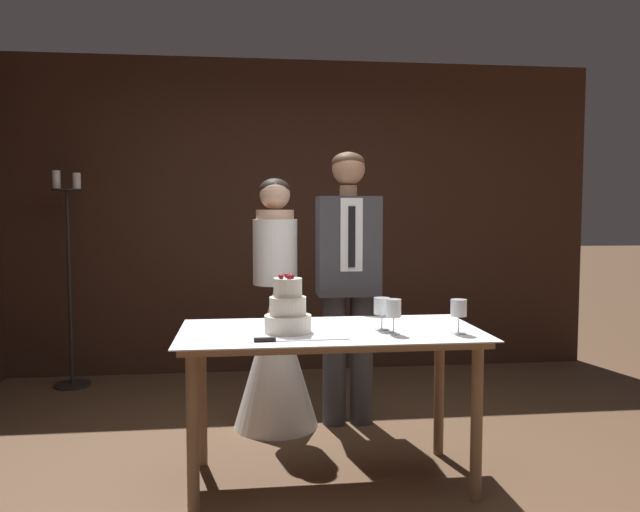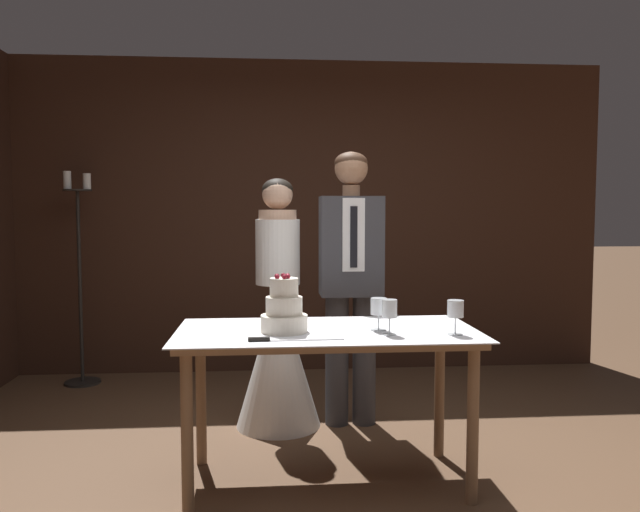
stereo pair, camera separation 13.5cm
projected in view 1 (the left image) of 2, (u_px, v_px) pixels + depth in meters
ground_plane at (344, 494)px, 3.05m from camera, size 40.00×40.00×0.00m
wall_back at (299, 217)px, 5.39m from camera, size 5.12×0.12×2.65m
cake_table at (330, 348)px, 3.13m from camera, size 1.50×0.76×0.79m
tiered_cake at (288, 311)px, 3.05m from camera, size 0.23×0.23×0.29m
cake_knife at (283, 340)px, 2.85m from camera, size 0.44×0.03×0.02m
wine_glass_near at (382, 308)px, 3.11m from camera, size 0.08×0.08×0.16m
wine_glass_middle at (394, 310)px, 3.00m from camera, size 0.07×0.07×0.17m
wine_glass_far at (459, 309)px, 3.02m from camera, size 0.08×0.08×0.17m
bride at (276, 337)px, 3.97m from camera, size 0.54×0.54×1.59m
groom at (348, 273)px, 3.99m from camera, size 0.39×0.25×1.75m
candle_stand at (70, 287)px, 4.86m from camera, size 0.28×0.28×1.69m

